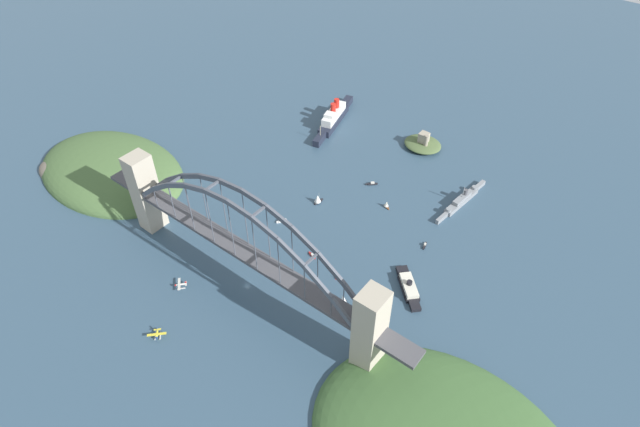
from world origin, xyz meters
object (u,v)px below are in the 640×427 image
Objects in this scene: harbor_arch_bridge at (242,250)px; small_boat_3 at (318,199)px; seaplane_taxiing_near_bridge at (181,285)px; seaplane_second_in_formation at (157,334)px; channel_marker_buoy at (337,278)px; small_boat_2 at (312,255)px; small_boat_5 at (372,184)px; naval_cruiser at (462,200)px; small_boat_4 at (386,204)px; small_boat_0 at (343,299)px; fort_island_mid_harbor at (423,144)px; ocean_liner at (334,117)px; harbor_ferry_steamer at (409,287)px; small_boat_6 at (425,245)px; small_boat_1 at (281,221)px.

small_boat_3 is (-14.60, 95.41, -29.99)m from harbor_arch_bridge.
seaplane_taxiing_near_bridge is at bearing -139.90° from harbor_arch_bridge.
seaplane_second_in_formation is 120.22m from channel_marker_buoy.
small_boat_5 is (-11.11, 92.88, 0.19)m from small_boat_2.
naval_cruiser is 10.83× the size of small_boat_4.
fort_island_mid_harbor is at bearing 104.21° from small_boat_0.
small_boat_0 is at bearing -26.14° from small_boat_2.
ocean_liner is 127.52m from small_boat_4.
naval_cruiser is 2.08× the size of harbor_ferry_steamer.
naval_cruiser is at bearing 90.83° from small_boat_6.
channel_marker_buoy is at bearing 60.60° from seaplane_second_in_formation.
harbor_ferry_steamer is 43.15m from small_boat_6.
ocean_liner is 9.18× the size of small_boat_3.
naval_cruiser is 142.96m from small_boat_1.
small_boat_0 is 0.99× the size of small_boat_3.
harbor_arch_bridge is 27.02× the size of small_boat_3.
ocean_liner is 2.68× the size of harbor_ferry_steamer.
small_boat_5 is at bearing 146.17° from small_boat_4.
small_boat_6 is (69.40, -35.30, -0.09)m from small_boat_5.
small_boat_4 is 0.75× the size of small_boat_5.
harbor_ferry_steamer is 0.96× the size of fort_island_mid_harbor.
fort_island_mid_harbor is at bearing 120.42° from small_boat_6.
harbor_ferry_steamer is at bearing -63.55° from fort_island_mid_harbor.
harbor_ferry_steamer is at bearing -75.13° from small_boat_6.
naval_cruiser is at bearing 19.58° from small_boat_5.
small_boat_1 is 1.27× the size of small_boat_4.
harbor_ferry_steamer is at bearing 53.35° from small_boat_0.
small_boat_5 is (-24.36, 16.33, -1.92)m from small_boat_4.
small_boat_4 is at bearing 49.50° from small_boat_1.
small_boat_2 is at bearing -167.08° from harbor_ferry_steamer.
ocean_liner reaches higher than harbor_ferry_steamer.
small_boat_3 is (19.17, 123.84, 1.91)m from seaplane_taxiing_near_bridge.
small_boat_1 is 108.46m from small_boat_6.
harbor_ferry_steamer is at bearing 27.19° from channel_marker_buoy.
harbor_arch_bridge is 92.66× the size of channel_marker_buoy.
small_boat_4 reaches higher than seaplane_second_in_formation.
small_boat_1 is at bearing 157.68° from small_boat_0.
harbor_ferry_steamer is 162.93m from seaplane_second_in_formation.
seaplane_taxiing_near_bridge is 1.22× the size of small_boat_2.
small_boat_3 is (-89.71, -69.63, 1.23)m from naval_cruiser.
small_boat_1 is (-35.78, -151.95, -2.95)m from fort_island_mid_harbor.
small_boat_2 is (91.97, -148.51, -5.56)m from ocean_liner.
small_boat_0 is (93.59, 55.54, 2.12)m from seaplane_taxiing_near_bridge.
small_boat_5 is (-80.46, 76.97, -1.53)m from harbor_ferry_steamer.
seaplane_taxiing_near_bridge is 90.21m from small_boat_1.
small_boat_0 is 1.52× the size of small_boat_4.
small_boat_2 is at bearing -83.18° from small_boat_5.
small_boat_6 is at bearing -26.96° from small_boat_5.
ocean_liner is 266.19m from seaplane_second_in_formation.
seaplane_taxiing_near_bridge is at bearing -129.36° from small_boat_6.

